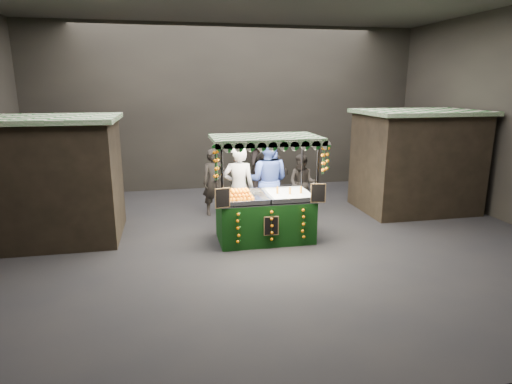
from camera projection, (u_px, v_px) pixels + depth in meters
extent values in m
plane|color=black|center=(263.00, 240.00, 9.18)|extent=(12.00, 12.00, 0.00)
cube|color=black|center=(229.00, 109.00, 13.32)|extent=(12.00, 0.10, 5.00)
cube|color=black|center=(386.00, 168.00, 3.82)|extent=(12.00, 0.10, 5.00)
cube|color=black|center=(48.00, 182.00, 8.97)|extent=(2.80, 2.00, 2.50)
cube|color=#114E16|center=(41.00, 119.00, 8.65)|extent=(3.00, 2.20, 0.10)
cube|color=black|center=(416.00, 163.00, 11.16)|extent=(2.80, 2.00, 2.50)
cube|color=#114E16|center=(420.00, 112.00, 10.85)|extent=(3.00, 2.20, 0.10)
cube|color=black|center=(265.00, 219.00, 9.09)|extent=(1.96, 1.07, 0.89)
cube|color=silver|center=(265.00, 198.00, 8.98)|extent=(1.96, 1.07, 0.04)
cylinder|color=black|center=(223.00, 200.00, 8.27)|extent=(0.04, 0.04, 2.14)
cylinder|color=black|center=(317.00, 195.00, 8.64)|extent=(0.04, 0.04, 2.14)
cylinder|color=black|center=(217.00, 187.00, 9.24)|extent=(0.04, 0.04, 2.14)
cylinder|color=black|center=(302.00, 183.00, 9.61)|extent=(0.04, 0.04, 2.14)
cube|color=#114E16|center=(265.00, 138.00, 8.67)|extent=(2.19, 1.29, 0.07)
cube|color=silver|center=(290.00, 195.00, 9.07)|extent=(0.88, 0.96, 0.07)
cube|color=black|center=(222.00, 198.00, 8.21)|extent=(0.30, 0.08, 0.39)
cube|color=black|center=(318.00, 193.00, 8.58)|extent=(0.30, 0.08, 0.39)
cube|color=black|center=(271.00, 226.00, 8.54)|extent=(0.30, 0.02, 0.39)
imported|color=gray|center=(239.00, 188.00, 9.64)|extent=(0.75, 0.53, 1.93)
imported|color=navy|center=(268.00, 181.00, 9.99)|extent=(1.25, 1.13, 2.10)
imported|color=black|center=(214.00, 182.00, 10.80)|extent=(0.66, 0.48, 1.67)
imported|color=black|center=(302.00, 184.00, 11.02)|extent=(0.93, 0.89, 1.51)
imported|color=#2C2824|center=(270.00, 171.00, 11.60)|extent=(1.14, 1.09, 1.90)
imported|color=black|center=(259.00, 163.00, 13.21)|extent=(1.04, 1.31, 1.77)
imported|color=black|center=(106.00, 174.00, 11.98)|extent=(0.80, 0.54, 1.60)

